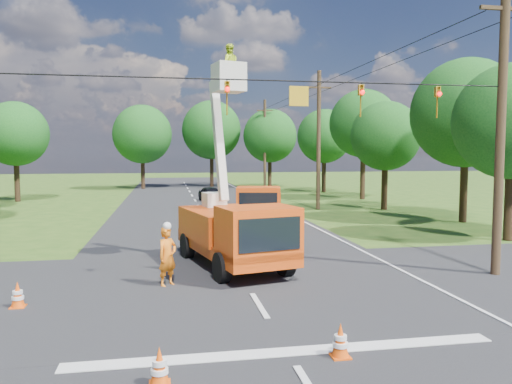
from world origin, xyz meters
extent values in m
plane|color=#2B5218|center=(0.00, 20.00, 0.00)|extent=(140.00, 140.00, 0.00)
cube|color=black|center=(0.00, 20.00, 0.00)|extent=(12.00, 100.00, 0.06)
cube|color=black|center=(0.00, 2.00, 0.00)|extent=(56.00, 10.00, 0.07)
cube|color=silver|center=(0.00, -3.20, 0.00)|extent=(9.00, 0.45, 0.02)
cube|color=silver|center=(5.60, 20.00, 0.00)|extent=(0.12, 90.00, 0.02)
cube|color=#DF430F|center=(-0.08, 4.86, 0.77)|extent=(3.76, 6.81, 0.48)
cube|color=#DF430F|center=(0.44, 2.62, 1.61)|extent=(2.71, 2.31, 1.61)
cube|color=black|center=(0.65, 1.73, 1.66)|extent=(2.00, 0.52, 1.02)
cube|color=#DF430F|center=(-0.27, 5.70, 1.45)|extent=(3.36, 4.44, 1.07)
cylinder|color=black|center=(-0.72, 2.62, 0.49)|extent=(0.56, 1.04, 0.99)
cylinder|color=black|center=(1.48, 3.13, 0.49)|extent=(0.56, 1.04, 0.99)
cylinder|color=black|center=(-1.64, 6.60, 0.49)|extent=(0.56, 1.04, 0.99)
cylinder|color=black|center=(0.56, 7.11, 0.49)|extent=(0.56, 1.04, 0.99)
cube|color=silver|center=(-0.54, 6.85, 2.25)|extent=(0.97, 0.97, 0.59)
cube|color=silver|center=(-0.41, 6.28, 4.62)|extent=(0.62, 1.47, 4.66)
cube|color=silver|center=(-0.15, 5.18, 6.82)|extent=(1.22, 1.22, 1.02)
imported|color=#C6E526|center=(-0.15, 5.18, 7.23)|extent=(0.81, 0.66, 1.57)
cube|color=#DF430F|center=(2.83, 15.15, 0.74)|extent=(3.46, 6.52, 0.46)
cube|color=#DF430F|center=(2.39, 12.98, 1.55)|extent=(2.57, 2.17, 1.55)
cube|color=black|center=(2.22, 12.12, 1.60)|extent=(1.93, 0.45, 0.98)
cube|color=#DF430F|center=(3.00, 15.96, 1.39)|extent=(3.14, 4.23, 1.03)
cylinder|color=black|center=(1.38, 13.45, 0.47)|extent=(0.51, 1.00, 0.95)
cylinder|color=black|center=(3.50, 13.02, 0.47)|extent=(0.51, 1.00, 0.95)
cylinder|color=black|center=(2.16, 17.29, 0.47)|extent=(0.51, 1.00, 0.95)
cylinder|color=black|center=(4.28, 16.86, 0.47)|extent=(0.51, 1.00, 0.95)
imported|color=orange|center=(-2.41, 2.56, 0.93)|extent=(0.80, 0.78, 1.86)
imported|color=black|center=(1.31, 29.09, 0.63)|extent=(2.23, 3.95, 1.27)
cone|color=#F5530C|center=(-2.58, -4.19, 0.38)|extent=(0.36, 0.36, 0.70)
cylinder|color=white|center=(-2.58, -4.19, 0.44)|extent=(0.26, 0.26, 0.09)
cylinder|color=white|center=(-2.58, -4.19, 0.29)|extent=(0.31, 0.31, 0.09)
cone|color=#F5530C|center=(0.99, -3.59, 0.38)|extent=(0.36, 0.36, 0.70)
cube|color=#F5530C|center=(0.99, -3.59, 0.04)|extent=(0.38, 0.38, 0.04)
cylinder|color=white|center=(0.99, -3.59, 0.44)|extent=(0.26, 0.26, 0.09)
cylinder|color=white|center=(0.99, -3.59, 0.29)|extent=(0.31, 0.31, 0.09)
cone|color=#F5530C|center=(0.88, 8.36, 0.38)|extent=(0.36, 0.36, 0.70)
cube|color=#F5530C|center=(0.88, 8.36, 0.04)|extent=(0.38, 0.38, 0.04)
cylinder|color=white|center=(0.88, 8.36, 0.44)|extent=(0.26, 0.26, 0.09)
cylinder|color=white|center=(0.88, 8.36, 0.29)|extent=(0.31, 0.31, 0.09)
cone|color=#F5530C|center=(2.36, 10.93, 0.38)|extent=(0.36, 0.36, 0.70)
cube|color=#F5530C|center=(2.36, 10.93, 0.04)|extent=(0.38, 0.38, 0.04)
cylinder|color=white|center=(2.36, 10.93, 0.44)|extent=(0.26, 0.26, 0.09)
cylinder|color=white|center=(2.36, 10.93, 0.29)|extent=(0.31, 0.31, 0.09)
cone|color=#F5530C|center=(-6.34, 1.01, 0.38)|extent=(0.36, 0.36, 0.70)
cube|color=#F5530C|center=(-6.34, 1.01, 0.04)|extent=(0.38, 0.38, 0.04)
cylinder|color=white|center=(-6.34, 1.01, 0.44)|extent=(0.26, 0.26, 0.09)
cylinder|color=white|center=(-6.34, 1.01, 0.29)|extent=(0.31, 0.31, 0.09)
cone|color=#F5530C|center=(3.40, 15.81, 0.38)|extent=(0.36, 0.36, 0.70)
cube|color=#F5530C|center=(3.40, 15.81, 0.04)|extent=(0.38, 0.38, 0.04)
cylinder|color=white|center=(3.40, 15.81, 0.44)|extent=(0.26, 0.26, 0.09)
cylinder|color=white|center=(3.40, 15.81, 0.29)|extent=(0.31, 0.31, 0.09)
cylinder|color=#4C3823|center=(8.50, 2.00, 5.00)|extent=(0.30, 0.30, 10.00)
cube|color=#4C3823|center=(8.50, 2.00, 8.80)|extent=(1.80, 0.12, 0.12)
cylinder|color=#4C3823|center=(8.50, 22.00, 5.00)|extent=(0.30, 0.30, 10.00)
cube|color=#4C3823|center=(8.50, 22.00, 8.80)|extent=(1.80, 0.12, 0.12)
cylinder|color=#4C3823|center=(8.50, 42.00, 5.00)|extent=(0.30, 0.30, 10.00)
cube|color=#4C3823|center=(8.50, 42.00, 8.80)|extent=(1.80, 0.12, 0.12)
cylinder|color=black|center=(-0.50, 2.00, 6.30)|extent=(18.00, 0.04, 0.04)
cube|color=gold|center=(1.60, 2.00, 5.85)|extent=(0.60, 0.05, 0.60)
imported|color=gold|center=(-0.60, 2.00, 5.75)|extent=(0.16, 0.20, 1.00)
sphere|color=#FF0C0C|center=(-0.60, 1.88, 6.00)|extent=(0.14, 0.14, 0.14)
imported|color=gold|center=(3.60, 2.00, 5.75)|extent=(0.16, 0.20, 1.00)
sphere|color=#FF0C0C|center=(3.60, 1.88, 6.00)|extent=(0.14, 0.14, 0.14)
imported|color=gold|center=(6.20, 2.00, 5.75)|extent=(0.16, 0.20, 1.00)
sphere|color=#FF0C0C|center=(6.20, 1.88, 6.00)|extent=(0.14, 0.14, 0.14)
cylinder|color=#382616|center=(-14.80, 32.00, 2.02)|extent=(0.44, 0.44, 4.05)
sphere|color=#134717|center=(-14.80, 32.00, 5.70)|extent=(5.40, 5.40, 5.40)
cylinder|color=#382616|center=(13.50, 8.00, 1.98)|extent=(0.44, 0.44, 3.96)
sphere|color=#134717|center=(13.50, 8.00, 5.58)|extent=(5.40, 5.40, 5.40)
cylinder|color=#382616|center=(15.00, 14.00, 2.29)|extent=(0.44, 0.44, 4.58)
sphere|color=#134717|center=(15.00, 14.00, 6.45)|extent=(6.40, 6.40, 6.40)
cylinder|color=#382616|center=(13.20, 21.00, 1.89)|extent=(0.44, 0.44, 3.78)
sphere|color=#134717|center=(13.20, 21.00, 5.33)|extent=(5.00, 5.00, 5.00)
cylinder|color=#382616|center=(14.80, 29.00, 2.38)|extent=(0.44, 0.44, 4.75)
sphere|color=#134717|center=(14.80, 29.00, 6.70)|extent=(6.00, 6.00, 6.00)
cylinder|color=#382616|center=(13.80, 37.00, 2.07)|extent=(0.44, 0.44, 4.14)
sphere|color=#134717|center=(13.80, 37.00, 5.83)|extent=(5.60, 5.60, 5.60)
cylinder|color=#382616|center=(-5.00, 45.00, 2.20)|extent=(0.44, 0.44, 4.40)
sphere|color=#134717|center=(-5.00, 45.00, 6.20)|extent=(6.60, 6.60, 6.60)
cylinder|color=#382616|center=(3.00, 47.00, 2.42)|extent=(0.44, 0.44, 4.84)
sphere|color=#134717|center=(3.00, 47.00, 6.82)|extent=(7.00, 7.00, 7.00)
cylinder|color=#382616|center=(9.50, 44.00, 2.16)|extent=(0.44, 0.44, 4.31)
sphere|color=#134717|center=(9.50, 44.00, 6.08)|extent=(6.20, 6.20, 6.20)
camera|label=1|loc=(-2.42, -12.88, 4.14)|focal=35.00mm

